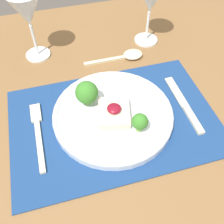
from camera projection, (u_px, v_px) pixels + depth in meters
name	position (u px, v px, depth m)	size (l,w,h in m)	color
ground_plane	(113.00, 219.00, 1.19)	(8.00, 8.00, 0.00)	#4C4742
dining_table	(114.00, 141.00, 0.69)	(1.25, 1.10, 0.74)	brown
placemat	(114.00, 120.00, 0.62)	(0.48, 0.32, 0.00)	navy
dinner_plate	(111.00, 113.00, 0.61)	(0.28, 0.28, 0.08)	silver
fork	(38.00, 131.00, 0.60)	(0.02, 0.19, 0.01)	beige
knife	(186.00, 107.00, 0.64)	(0.02, 0.19, 0.01)	beige
spoon	(128.00, 55.00, 0.77)	(0.18, 0.05, 0.02)	beige
wine_glass_far	(27.00, 13.00, 0.67)	(0.09, 0.09, 0.19)	white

